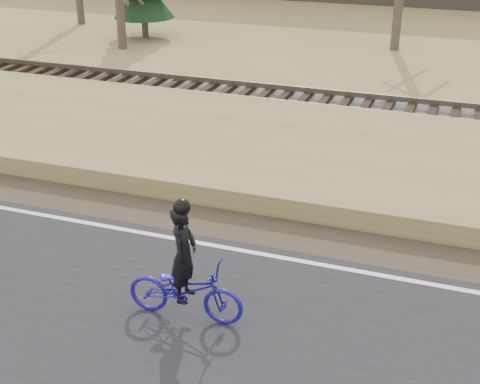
% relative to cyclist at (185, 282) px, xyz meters
% --- Properties ---
extents(ground, '(120.00, 120.00, 0.00)m').
position_rel_cyclist_xyz_m(ground, '(-4.40, 2.01, -0.70)').
color(ground, '#9C874F').
rests_on(ground, ground).
extents(edge_line, '(120.00, 0.12, 0.01)m').
position_rel_cyclist_xyz_m(edge_line, '(-4.40, 2.21, -0.63)').
color(edge_line, silver).
rests_on(edge_line, road).
extents(shoulder, '(120.00, 1.60, 0.04)m').
position_rel_cyclist_xyz_m(shoulder, '(-4.40, 3.21, -0.68)').
color(shoulder, '#473A2B').
rests_on(shoulder, ground).
extents(embankment, '(120.00, 5.00, 0.44)m').
position_rel_cyclist_xyz_m(embankment, '(-4.40, 6.21, -0.48)').
color(embankment, '#9C874F').
rests_on(embankment, ground).
extents(ballast, '(120.00, 3.00, 0.45)m').
position_rel_cyclist_xyz_m(ballast, '(-4.40, 10.01, -0.47)').
color(ballast, slate).
rests_on(ballast, ground).
extents(railroad, '(120.00, 2.40, 0.29)m').
position_rel_cyclist_xyz_m(railroad, '(-4.40, 10.01, -0.17)').
color(railroad, black).
rests_on(railroad, ballast).
extents(cyclist, '(1.88, 0.74, 2.04)m').
position_rel_cyclist_xyz_m(cyclist, '(0.00, 0.00, 0.00)').
color(cyclist, navy).
rests_on(cyclist, road).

